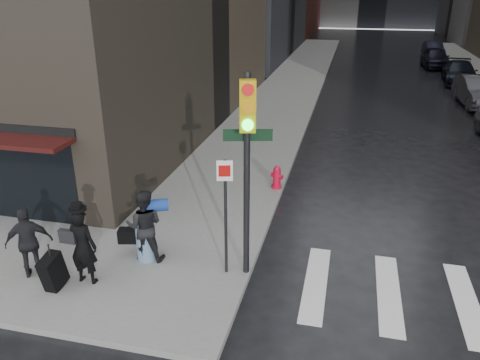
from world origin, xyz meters
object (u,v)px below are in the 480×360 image
object	(u,v)px
parked_car_3	(460,73)
fire_hydrant	(277,178)
traffic_light	(245,152)
parked_car_4	(435,58)
parked_car_5	(433,49)
man_jeans	(144,226)
man_greycoat	(29,242)
man_overcoat	(77,250)
parked_car_2	(478,91)

from	to	relation	value
parked_car_3	fire_hydrant	bearing A→B (deg)	-109.28
traffic_light	parked_car_4	xyz separation A→B (m)	(8.52, 33.04, -2.31)
parked_car_5	man_jeans	bearing A→B (deg)	-108.74
man_greycoat	parked_car_5	xyz separation A→B (m)	(13.92, 40.95, -0.30)
man_greycoat	man_overcoat	bearing A→B (deg)	146.69
parked_car_4	man_greycoat	bearing A→B (deg)	-112.73
man_overcoat	man_greycoat	xyz separation A→B (m)	(-1.19, 0.03, 0.02)
traffic_light	parked_car_3	bearing A→B (deg)	56.08
parked_car_3	man_overcoat	bearing A→B (deg)	-110.42
traffic_light	fire_hydrant	bearing A→B (deg)	76.36
parked_car_4	man_jeans	bearing A→B (deg)	-110.05
man_overcoat	parked_car_3	bearing A→B (deg)	-113.19
man_greycoat	fire_hydrant	world-z (taller)	man_greycoat
fire_hydrant	parked_car_3	size ratio (longest dim) A/B	0.15
man_overcoat	fire_hydrant	xyz separation A→B (m)	(3.39, 6.24, -0.48)
man_greycoat	fire_hydrant	size ratio (longest dim) A/B	2.22
parked_car_5	traffic_light	bearing A→B (deg)	-105.40
fire_hydrant	parked_car_2	bearing A→B (deg)	58.01
parked_car_3	man_greycoat	bearing A→B (deg)	-112.46
man_jeans	man_overcoat	bearing A→B (deg)	37.71
man_jeans	traffic_light	distance (m)	3.20
traffic_light	parked_car_3	world-z (taller)	traffic_light
parked_car_2	parked_car_4	bearing A→B (deg)	88.88
parked_car_4	parked_car_5	xyz separation A→B (m)	(0.73, 6.78, -0.10)
parked_car_2	parked_car_4	xyz separation A→B (m)	(-0.39, 13.56, -0.02)
parked_car_4	parked_car_5	bearing A→B (deg)	82.19
man_greycoat	parked_car_5	world-z (taller)	man_greycoat
man_jeans	parked_car_4	bearing A→B (deg)	-121.58
parked_car_2	parked_car_5	size ratio (longest dim) A/B	1.17
parked_car_3	parked_car_5	xyz separation A→B (m)	(0.07, 13.56, -0.04)
man_jeans	parked_car_4	xyz separation A→B (m)	(10.97, 32.94, -0.25)
man_greycoat	parked_car_3	size ratio (longest dim) A/B	0.33
man_greycoat	fire_hydrant	bearing A→B (deg)	-158.40
man_jeans	traffic_light	xyz separation A→B (m)	(2.45, -0.10, 2.06)
man_greycoat	traffic_light	bearing A→B (deg)	161.65
parked_car_4	parked_car_5	size ratio (longest dim) A/B	1.11
traffic_light	fire_hydrant	world-z (taller)	traffic_light
fire_hydrant	parked_car_3	bearing A→B (deg)	66.37
man_overcoat	man_greycoat	bearing A→B (deg)	0.27
man_jeans	parked_car_5	bearing A→B (deg)	-119.58
traffic_light	man_greycoat	bearing A→B (deg)	179.00
man_overcoat	fire_hydrant	world-z (taller)	man_overcoat
man_jeans	parked_car_4	distance (m)	34.72
man_overcoat	parked_car_5	world-z (taller)	man_overcoat
parked_car_5	parked_car_3	bearing A→B (deg)	-92.61
man_overcoat	parked_car_4	bearing A→B (deg)	-107.73
parked_car_2	parked_car_3	xyz separation A→B (m)	(0.27, 6.78, -0.08)
man_overcoat	man_jeans	size ratio (longest dim) A/B	1.09
parked_car_3	man_jeans	bearing A→B (deg)	-109.62
fire_hydrant	parked_car_5	xyz separation A→B (m)	(9.34, 34.74, 0.21)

